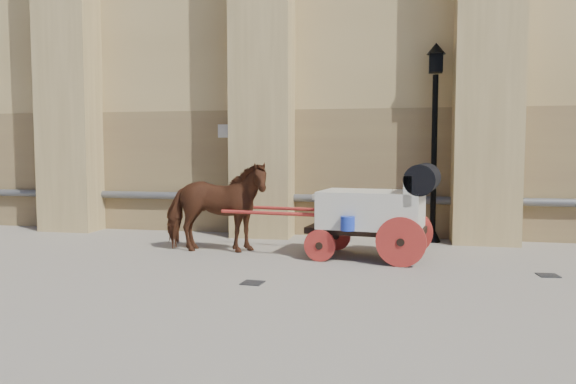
# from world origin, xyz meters

# --- Properties ---
(ground) EXTENTS (90.00, 90.00, 0.00)m
(ground) POSITION_xyz_m (0.00, 0.00, 0.00)
(ground) COLOR gray
(ground) RESTS_ON ground
(horse) EXTENTS (2.24, 1.20, 1.81)m
(horse) POSITION_xyz_m (-1.41, 1.40, 0.91)
(horse) COLOR #582B17
(horse) RESTS_ON ground
(carriage) EXTENTS (4.22, 1.65, 1.80)m
(carriage) POSITION_xyz_m (1.81, 1.36, 0.97)
(carriage) COLOR black
(carriage) RESTS_ON ground
(street_lamp) EXTENTS (0.41, 0.41, 4.37)m
(street_lamp) POSITION_xyz_m (2.91, 3.58, 2.33)
(street_lamp) COLOR black
(street_lamp) RESTS_ON ground
(drain_grate_near) EXTENTS (0.35, 0.35, 0.01)m
(drain_grate_near) POSITION_xyz_m (-0.00, -0.98, 0.01)
(drain_grate_near) COLOR black
(drain_grate_near) RESTS_ON ground
(drain_grate_far) EXTENTS (0.35, 0.35, 0.01)m
(drain_grate_far) POSITION_xyz_m (4.59, 0.49, 0.01)
(drain_grate_far) COLOR black
(drain_grate_far) RESTS_ON ground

